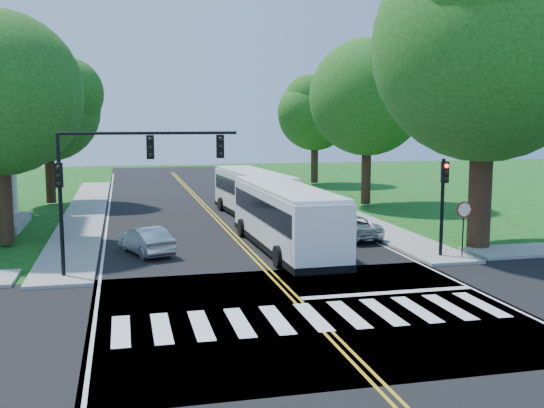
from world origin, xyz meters
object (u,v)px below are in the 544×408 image
object	(u,v)px
suv	(347,227)
dark_sedan	(312,210)
bus_follow	(254,193)
hatchback	(146,240)
signal_ne	(443,194)
bus_lead	(285,216)
signal_nw	(121,168)

from	to	relation	value
suv	dark_sedan	size ratio (longest dim) A/B	1.12
suv	dark_sedan	world-z (taller)	suv
bus_follow	hatchback	xyz separation A→B (m)	(-7.19, -9.73, -0.93)
signal_ne	bus_lead	world-z (taller)	signal_ne
hatchback	bus_lead	bearing A→B (deg)	156.63
signal_ne	bus_lead	size ratio (longest dim) A/B	0.37
bus_lead	dark_sedan	size ratio (longest dim) A/B	2.98
signal_nw	bus_lead	size ratio (longest dim) A/B	0.59
signal_ne	hatchback	size ratio (longest dim) A/B	1.11
bus_lead	suv	distance (m)	4.53
bus_lead	suv	xyz separation A→B (m)	(3.93, 2.02, -1.01)
bus_lead	hatchback	bearing A→B (deg)	-5.36
signal_ne	dark_sedan	size ratio (longest dim) A/B	1.09
dark_sedan	bus_follow	bearing A→B (deg)	-7.66
bus_follow	suv	world-z (taller)	bus_follow
bus_lead	bus_follow	world-z (taller)	bus_lead
bus_follow	suv	size ratio (longest dim) A/B	2.59
bus_lead	bus_follow	distance (m)	10.22
bus_follow	dark_sedan	bearing A→B (deg)	153.69
hatchback	bus_follow	bearing A→B (deg)	-145.76
signal_nw	dark_sedan	world-z (taller)	signal_nw
signal_ne	bus_lead	bearing A→B (deg)	150.65
bus_follow	dark_sedan	distance (m)	3.87
signal_nw	signal_ne	bearing A→B (deg)	0.05
bus_lead	bus_follow	size ratio (longest dim) A/B	1.03
bus_lead	dark_sedan	bearing A→B (deg)	-115.90
signal_nw	suv	distance (m)	13.41
signal_ne	dark_sedan	xyz separation A→B (m)	(-2.38, 12.42, -2.37)
hatchback	dark_sedan	bearing A→B (deg)	-161.25
dark_sedan	signal_ne	bearing A→B (deg)	114.97
signal_nw	suv	xyz separation A→B (m)	(11.57, 5.64, -3.74)
suv	hatchback	bearing A→B (deg)	-1.94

